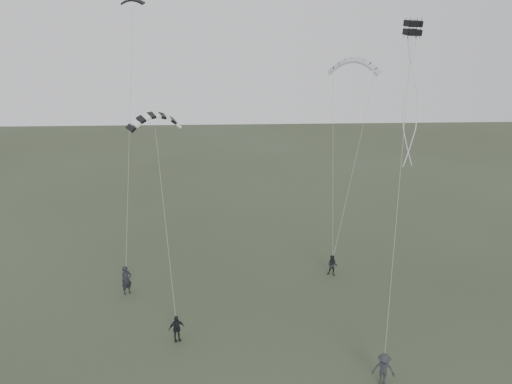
{
  "coord_description": "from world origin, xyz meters",
  "views": [
    {
      "loc": [
        -0.47,
        -23.68,
        16.28
      ],
      "look_at": [
        1.11,
        5.85,
        6.89
      ],
      "focal_mm": 35.0,
      "sensor_mm": 36.0,
      "label": 1
    }
  ],
  "objects_px": {
    "kite_box": "(413,28)",
    "flyer_far": "(383,370)",
    "flyer_left": "(127,280)",
    "flyer_center": "(177,328)",
    "kite_dark_small": "(132,0)",
    "flyer_right": "(332,265)",
    "kite_striped": "(154,115)",
    "kite_pale_large": "(355,60)"
  },
  "relations": [
    {
      "from": "kite_striped",
      "to": "flyer_center",
      "type": "bearing_deg",
      "value": -102.71
    },
    {
      "from": "kite_box",
      "to": "flyer_far",
      "type": "bearing_deg",
      "value": -125.89
    },
    {
      "from": "flyer_center",
      "to": "kite_dark_small",
      "type": "relative_size",
      "value": 0.97
    },
    {
      "from": "flyer_right",
      "to": "kite_striped",
      "type": "xyz_separation_m",
      "value": [
        -11.47,
        -2.09,
        11.01
      ]
    },
    {
      "from": "flyer_right",
      "to": "flyer_far",
      "type": "distance_m",
      "value": 11.57
    },
    {
      "from": "flyer_far",
      "to": "kite_striped",
      "type": "relative_size",
      "value": 0.54
    },
    {
      "from": "flyer_left",
      "to": "flyer_center",
      "type": "height_order",
      "value": "flyer_left"
    },
    {
      "from": "flyer_right",
      "to": "kite_pale_large",
      "type": "distance_m",
      "value": 15.17
    },
    {
      "from": "flyer_left",
      "to": "kite_striped",
      "type": "distance_m",
      "value": 11.07
    },
    {
      "from": "kite_pale_large",
      "to": "kite_striped",
      "type": "height_order",
      "value": "kite_pale_large"
    },
    {
      "from": "flyer_center",
      "to": "flyer_far",
      "type": "height_order",
      "value": "flyer_far"
    },
    {
      "from": "kite_dark_small",
      "to": "kite_box",
      "type": "distance_m",
      "value": 18.71
    },
    {
      "from": "flyer_left",
      "to": "kite_striped",
      "type": "relative_size",
      "value": 0.61
    },
    {
      "from": "flyer_far",
      "to": "flyer_left",
      "type": "bearing_deg",
      "value": 160.03
    },
    {
      "from": "flyer_center",
      "to": "flyer_right",
      "type": "bearing_deg",
      "value": 13.02
    },
    {
      "from": "flyer_right",
      "to": "kite_pale_large",
      "type": "bearing_deg",
      "value": 95.06
    },
    {
      "from": "kite_pale_large",
      "to": "flyer_center",
      "type": "bearing_deg",
      "value": -111.93
    },
    {
      "from": "flyer_far",
      "to": "kite_pale_large",
      "type": "relative_size",
      "value": 0.44
    },
    {
      "from": "kite_dark_small",
      "to": "kite_pale_large",
      "type": "distance_m",
      "value": 16.32
    },
    {
      "from": "flyer_center",
      "to": "kite_box",
      "type": "relative_size",
      "value": 2.03
    },
    {
      "from": "flyer_left",
      "to": "kite_box",
      "type": "height_order",
      "value": "kite_box"
    },
    {
      "from": "kite_dark_small",
      "to": "kite_pale_large",
      "type": "height_order",
      "value": "kite_dark_small"
    },
    {
      "from": "flyer_right",
      "to": "kite_dark_small",
      "type": "distance_m",
      "value": 22.85
    },
    {
      "from": "flyer_far",
      "to": "kite_striped",
      "type": "bearing_deg",
      "value": 155.31
    },
    {
      "from": "flyer_left",
      "to": "kite_pale_large",
      "type": "bearing_deg",
      "value": -13.3
    },
    {
      "from": "flyer_right",
      "to": "kite_dark_small",
      "type": "bearing_deg",
      "value": -175.05
    },
    {
      "from": "flyer_right",
      "to": "kite_box",
      "type": "xyz_separation_m",
      "value": [
        2.79,
        -4.0,
        15.84
      ]
    },
    {
      "from": "kite_striped",
      "to": "flyer_far",
      "type": "bearing_deg",
      "value": -65.68
    },
    {
      "from": "flyer_right",
      "to": "kite_box",
      "type": "height_order",
      "value": "kite_box"
    },
    {
      "from": "kite_dark_small",
      "to": "kite_box",
      "type": "xyz_separation_m",
      "value": [
        16.3,
        -8.98,
        -1.89
      ]
    },
    {
      "from": "flyer_left",
      "to": "kite_striped",
      "type": "height_order",
      "value": "kite_striped"
    },
    {
      "from": "kite_striped",
      "to": "kite_box",
      "type": "xyz_separation_m",
      "value": [
        14.26,
        -1.91,
        4.83
      ]
    },
    {
      "from": "flyer_right",
      "to": "flyer_center",
      "type": "xyz_separation_m",
      "value": [
        -10.18,
        -7.37,
        0.02
      ]
    },
    {
      "from": "flyer_right",
      "to": "kite_striped",
      "type": "height_order",
      "value": "kite_striped"
    },
    {
      "from": "flyer_left",
      "to": "kite_box",
      "type": "bearing_deg",
      "value": -46.86
    },
    {
      "from": "flyer_center",
      "to": "flyer_far",
      "type": "bearing_deg",
      "value": -45.02
    },
    {
      "from": "flyer_far",
      "to": "kite_striped",
      "type": "distance_m",
      "value": 18.55
    },
    {
      "from": "kite_dark_small",
      "to": "kite_striped",
      "type": "bearing_deg",
      "value": -66.28
    },
    {
      "from": "kite_dark_small",
      "to": "flyer_far",
      "type": "bearing_deg",
      "value": -42.87
    },
    {
      "from": "flyer_left",
      "to": "kite_pale_large",
      "type": "distance_m",
      "value": 22.54
    },
    {
      "from": "kite_dark_small",
      "to": "flyer_center",
      "type": "bearing_deg",
      "value": -67.29
    },
    {
      "from": "flyer_right",
      "to": "flyer_center",
      "type": "relative_size",
      "value": 0.98
    }
  ]
}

